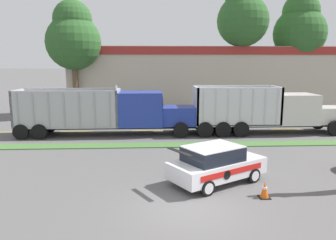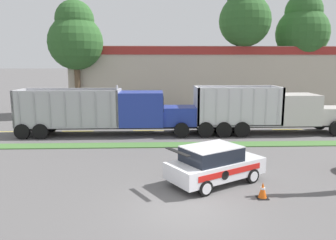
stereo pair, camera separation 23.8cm
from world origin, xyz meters
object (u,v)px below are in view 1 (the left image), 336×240
(dump_truck_lead, at_px, (125,113))
(dump_truck_mid, at_px, (279,112))
(traffic_cone, at_px, (265,190))
(rally_car, at_px, (216,164))

(dump_truck_lead, relative_size, dump_truck_mid, 1.15)
(dump_truck_lead, xyz_separation_m, traffic_cone, (6.23, -11.64, -1.29))
(rally_car, relative_size, traffic_cone, 7.14)
(dump_truck_mid, distance_m, traffic_cone, 12.77)
(rally_car, bearing_deg, traffic_cone, -47.41)
(dump_truck_mid, bearing_deg, rally_car, -123.61)
(dump_truck_mid, bearing_deg, traffic_cone, -113.40)
(dump_truck_mid, distance_m, rally_car, 11.98)
(dump_truck_lead, distance_m, rally_car, 11.00)
(dump_truck_lead, distance_m, traffic_cone, 13.27)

